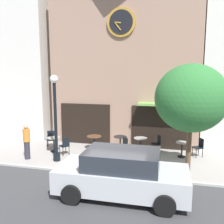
{
  "coord_description": "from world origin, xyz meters",
  "views": [
    {
      "loc": [
        2.2,
        -9.07,
        4.06
      ],
      "look_at": [
        -0.5,
        2.09,
        2.23
      ],
      "focal_mm": 39.99,
      "sensor_mm": 36.0,
      "label": 1
    }
  ],
  "objects_px": {
    "cafe_table_center": "(182,147)",
    "cafe_chair_curbside": "(51,138)",
    "cafe_table_center_right": "(141,142)",
    "cafe_chair_facing_street": "(65,145)",
    "cafe_chair_near_lamp": "(127,144)",
    "cafe_chair_mid_row": "(199,146)",
    "cafe_table_near_curb": "(120,141)",
    "cafe_chair_corner": "(157,142)",
    "pedestrian_orange": "(27,141)",
    "street_tree": "(191,99)",
    "street_lamp": "(55,118)",
    "cafe_table_center_left": "(94,139)",
    "cafe_table_leftmost": "(54,142)",
    "parked_car_silver": "(122,174)"
  },
  "relations": [
    {
      "from": "street_tree",
      "to": "cafe_table_center_right",
      "type": "height_order",
      "value": "street_tree"
    },
    {
      "from": "street_lamp",
      "to": "pedestrian_orange",
      "type": "bearing_deg",
      "value": -175.84
    },
    {
      "from": "pedestrian_orange",
      "to": "cafe_table_center",
      "type": "bearing_deg",
      "value": 15.65
    },
    {
      "from": "street_tree",
      "to": "cafe_table_leftmost",
      "type": "relative_size",
      "value": 5.87
    },
    {
      "from": "cafe_chair_curbside",
      "to": "cafe_chair_facing_street",
      "type": "bearing_deg",
      "value": -38.49
    },
    {
      "from": "cafe_chair_corner",
      "to": "cafe_chair_curbside",
      "type": "bearing_deg",
      "value": -175.27
    },
    {
      "from": "street_tree",
      "to": "cafe_table_leftmost",
      "type": "distance_m",
      "value": 7.22
    },
    {
      "from": "cafe_table_center_right",
      "to": "cafe_chair_facing_street",
      "type": "relative_size",
      "value": 0.83
    },
    {
      "from": "cafe_chair_corner",
      "to": "street_tree",
      "type": "bearing_deg",
      "value": -64.27
    },
    {
      "from": "parked_car_silver",
      "to": "cafe_table_center_left",
      "type": "bearing_deg",
      "value": 117.78
    },
    {
      "from": "cafe_table_leftmost",
      "to": "parked_car_silver",
      "type": "relative_size",
      "value": 0.17
    },
    {
      "from": "street_tree",
      "to": "cafe_chair_corner",
      "type": "xyz_separation_m",
      "value": [
        -1.35,
        2.8,
        -2.56
      ]
    },
    {
      "from": "cafe_chair_mid_row",
      "to": "cafe_table_near_curb",
      "type": "bearing_deg",
      "value": 179.29
    },
    {
      "from": "cafe_table_near_curb",
      "to": "cafe_table_center_right",
      "type": "bearing_deg",
      "value": -2.44
    },
    {
      "from": "cafe_chair_near_lamp",
      "to": "cafe_chair_facing_street",
      "type": "relative_size",
      "value": 1.0
    },
    {
      "from": "cafe_chair_corner",
      "to": "cafe_chair_facing_street",
      "type": "xyz_separation_m",
      "value": [
        -4.41,
        -1.5,
        0.0
      ]
    },
    {
      "from": "cafe_table_center_left",
      "to": "pedestrian_orange",
      "type": "bearing_deg",
      "value": -140.58
    },
    {
      "from": "street_lamp",
      "to": "cafe_table_center",
      "type": "height_order",
      "value": "street_lamp"
    },
    {
      "from": "cafe_table_leftmost",
      "to": "pedestrian_orange",
      "type": "xyz_separation_m",
      "value": [
        -0.73,
        -1.31,
        0.34
      ]
    },
    {
      "from": "cafe_chair_near_lamp",
      "to": "pedestrian_orange",
      "type": "distance_m",
      "value": 4.81
    },
    {
      "from": "street_tree",
      "to": "pedestrian_orange",
      "type": "bearing_deg",
      "value": 177.2
    },
    {
      "from": "cafe_table_center_right",
      "to": "street_tree",
      "type": "bearing_deg",
      "value": -50.33
    },
    {
      "from": "cafe_table_center",
      "to": "cafe_chair_facing_street",
      "type": "height_order",
      "value": "cafe_chair_facing_street"
    },
    {
      "from": "cafe_table_center",
      "to": "cafe_chair_mid_row",
      "type": "height_order",
      "value": "cafe_chair_mid_row"
    },
    {
      "from": "cafe_table_near_curb",
      "to": "cafe_table_center_right",
      "type": "height_order",
      "value": "same"
    },
    {
      "from": "cafe_chair_facing_street",
      "to": "parked_car_silver",
      "type": "height_order",
      "value": "parked_car_silver"
    },
    {
      "from": "cafe_chair_near_lamp",
      "to": "cafe_chair_mid_row",
      "type": "bearing_deg",
      "value": 9.41
    },
    {
      "from": "cafe_table_center_right",
      "to": "parked_car_silver",
      "type": "bearing_deg",
      "value": -90.28
    },
    {
      "from": "pedestrian_orange",
      "to": "street_lamp",
      "type": "bearing_deg",
      "value": 4.16
    },
    {
      "from": "cafe_table_leftmost",
      "to": "cafe_table_center_right",
      "type": "height_order",
      "value": "cafe_table_center_right"
    },
    {
      "from": "cafe_table_center_left",
      "to": "pedestrian_orange",
      "type": "xyz_separation_m",
      "value": [
        -2.63,
        -2.17,
        0.32
      ]
    },
    {
      "from": "cafe_table_center_right",
      "to": "cafe_chair_mid_row",
      "type": "relative_size",
      "value": 0.83
    },
    {
      "from": "cafe_table_center_right",
      "to": "cafe_table_center",
      "type": "relative_size",
      "value": 1.02
    },
    {
      "from": "cafe_chair_curbside",
      "to": "cafe_chair_facing_street",
      "type": "xyz_separation_m",
      "value": [
        1.3,
        -1.03,
        0.0
      ]
    },
    {
      "from": "cafe_chair_facing_street",
      "to": "parked_car_silver",
      "type": "distance_m",
      "value": 4.91
    },
    {
      "from": "cafe_chair_mid_row",
      "to": "cafe_chair_near_lamp",
      "type": "xyz_separation_m",
      "value": [
        -3.46,
        -0.57,
        0.0
      ]
    },
    {
      "from": "street_lamp",
      "to": "cafe_table_center_right",
      "type": "height_order",
      "value": "street_lamp"
    },
    {
      "from": "cafe_table_center_right",
      "to": "pedestrian_orange",
      "type": "distance_m",
      "value": 5.58
    },
    {
      "from": "street_lamp",
      "to": "cafe_chair_corner",
      "type": "xyz_separation_m",
      "value": [
        4.46,
        2.33,
        -1.48
      ]
    },
    {
      "from": "cafe_chair_near_lamp",
      "to": "pedestrian_orange",
      "type": "bearing_deg",
      "value": -159.22
    },
    {
      "from": "cafe_table_center",
      "to": "cafe_chair_curbside",
      "type": "bearing_deg",
      "value": -179.76
    },
    {
      "from": "cafe_chair_curbside",
      "to": "cafe_chair_corner",
      "type": "xyz_separation_m",
      "value": [
        5.71,
        0.47,
        0.0
      ]
    },
    {
      "from": "cafe_chair_mid_row",
      "to": "cafe_chair_curbside",
      "type": "bearing_deg",
      "value": -177.73
    },
    {
      "from": "cafe_table_center_right",
      "to": "cafe_chair_mid_row",
      "type": "distance_m",
      "value": 2.86
    },
    {
      "from": "cafe_table_leftmost",
      "to": "cafe_chair_curbside",
      "type": "relative_size",
      "value": 0.83
    },
    {
      "from": "street_lamp",
      "to": "cafe_chair_facing_street",
      "type": "relative_size",
      "value": 4.39
    },
    {
      "from": "cafe_chair_mid_row",
      "to": "pedestrian_orange",
      "type": "bearing_deg",
      "value": -164.03
    },
    {
      "from": "street_lamp",
      "to": "cafe_chair_curbside",
      "type": "distance_m",
      "value": 2.69
    },
    {
      "from": "cafe_table_center_right",
      "to": "cafe_table_center",
      "type": "bearing_deg",
      "value": -7.8
    },
    {
      "from": "cafe_table_center",
      "to": "pedestrian_orange",
      "type": "bearing_deg",
      "value": -164.35
    }
  ]
}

